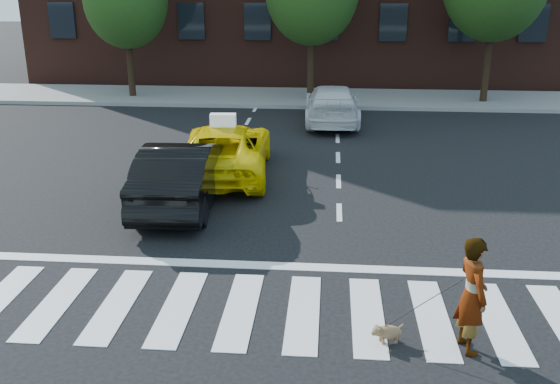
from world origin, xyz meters
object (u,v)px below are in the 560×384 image
white_suv (332,104)px  dog (387,332)px  black_sedan (182,174)px  taxi (225,149)px  woman (472,295)px

white_suv → dog: 14.01m
white_suv → dog: (0.83, -13.98, -0.50)m
dog → black_sedan: bearing=106.2°
black_sedan → white_suv: bearing=-113.8°
black_sedan → white_suv: 9.21m
taxi → white_suv: bearing=-117.6°
black_sedan → dog: bearing=125.8°
taxi → white_suv: taxi is taller
taxi → black_sedan: bearing=71.5°
white_suv → woman: 14.18m
taxi → woman: bearing=117.7°
taxi → black_sedan: 2.40m
dog → woman: bearing=-25.1°
taxi → woman: 9.13m
black_sedan → white_suv: size_ratio=0.96×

